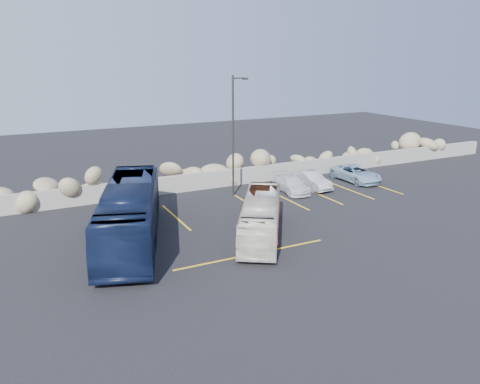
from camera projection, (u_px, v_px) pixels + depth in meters
name	position (u px, v px, depth m)	size (l,w,h in m)	color
ground	(272.00, 252.00, 22.67)	(90.00, 90.00, 0.00)	black
seawall	(186.00, 183.00, 32.80)	(60.00, 0.40, 1.20)	gray
riprap_pile	(180.00, 170.00, 33.64)	(54.00, 2.80, 2.60)	#91805F
parking_lines	(291.00, 207.00, 29.45)	(18.16, 9.36, 0.01)	yellow
lamppost	(234.00, 133.00, 30.73)	(1.14, 0.18, 8.00)	#302D2B
vintage_bus	(261.00, 217.00, 24.40)	(1.81, 7.73, 2.15)	silver
tour_coach	(130.00, 213.00, 23.58)	(2.54, 10.85, 3.02)	#101935
car_b	(311.00, 180.00, 33.55)	(1.27, 3.63, 1.20)	#B9B9BE
car_c	(291.00, 184.00, 32.65)	(1.52, 3.73, 1.08)	silver
car_d	(356.00, 174.00, 35.42)	(2.00, 4.35, 1.21)	#88AAC2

